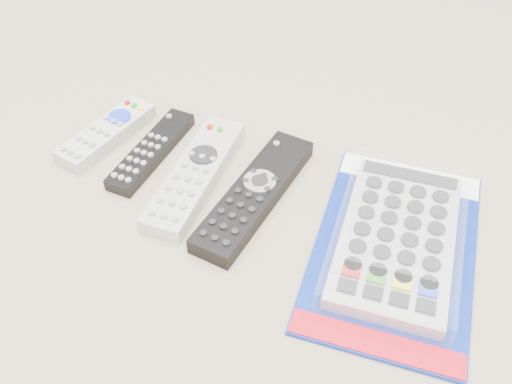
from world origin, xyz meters
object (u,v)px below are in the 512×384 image
(remote_slim_black, at_px, (151,151))
(remote_small_grey, at_px, (106,133))
(jumbo_remote_packaged, at_px, (397,237))
(remote_large_black, at_px, (255,194))
(remote_silver_dvd, at_px, (196,174))

(remote_slim_black, bearing_deg, remote_small_grey, 176.91)
(remote_slim_black, distance_m, jumbo_remote_packaged, 0.36)
(remote_slim_black, xyz_separation_m, remote_large_black, (0.17, -0.03, 0.00))
(remote_large_black, bearing_deg, remote_slim_black, 177.31)
(remote_slim_black, distance_m, remote_silver_dvd, 0.09)
(remote_small_grey, bearing_deg, remote_slim_black, 5.68)
(remote_small_grey, xyz_separation_m, remote_silver_dvd, (0.16, -0.03, 0.00))
(remote_small_grey, relative_size, remote_slim_black, 0.94)
(remote_silver_dvd, bearing_deg, remote_small_grey, 166.90)
(remote_small_grey, relative_size, remote_large_black, 0.70)
(remote_large_black, bearing_deg, jumbo_remote_packaged, 3.91)
(remote_small_grey, height_order, jumbo_remote_packaged, jumbo_remote_packaged)
(remote_silver_dvd, relative_size, remote_large_black, 0.94)
(remote_slim_black, xyz_separation_m, remote_silver_dvd, (0.08, -0.02, 0.00))
(remote_slim_black, height_order, jumbo_remote_packaged, jumbo_remote_packaged)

